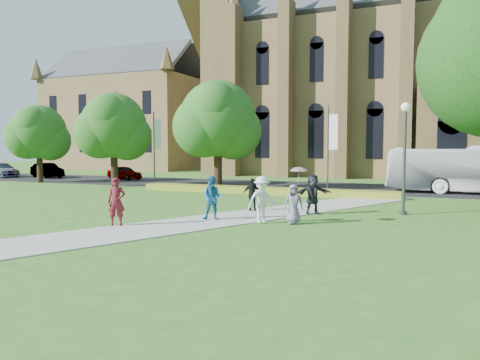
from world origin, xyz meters
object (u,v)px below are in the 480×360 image
at_px(car_1, 47,170).
at_px(car_2, 2,170).
at_px(streetlamp, 405,144).
at_px(pedestrian_0, 116,202).
at_px(tour_coach, 475,170).
at_px(car_0, 124,173).

distance_m(car_1, car_2, 5.49).
xyz_separation_m(streetlamp, pedestrian_0, (-10.31, -7.97, -2.30)).
height_order(tour_coach, car_2, tour_coach).
distance_m(car_0, pedestrian_0, 27.86).
distance_m(streetlamp, pedestrian_0, 13.23).
relative_size(tour_coach, car_2, 2.27).
bearing_deg(car_2, streetlamp, -88.03).
bearing_deg(streetlamp, car_0, 151.58).
bearing_deg(car_0, tour_coach, -79.99).
bearing_deg(tour_coach, car_2, 86.14).
bearing_deg(car_0, pedestrian_0, -129.81).
height_order(tour_coach, car_1, tour_coach).
distance_m(car_0, car_1, 9.09).
xyz_separation_m(streetlamp, tour_coach, (3.80, 12.39, -1.65)).
height_order(car_0, car_2, car_2).
xyz_separation_m(car_0, car_1, (-9.05, -0.88, 0.09)).
relative_size(streetlamp, car_2, 1.02).
distance_m(car_1, pedestrian_0, 33.42).
relative_size(car_1, pedestrian_0, 2.40).
bearing_deg(car_0, streetlamp, -104.48).
xyz_separation_m(tour_coach, car_1, (-39.63, 1.22, -0.87)).
bearing_deg(car_1, car_2, 119.51).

